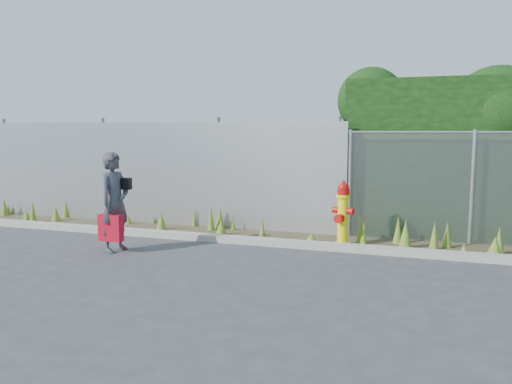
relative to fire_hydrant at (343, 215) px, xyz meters
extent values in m
plane|color=#39393C|center=(-1.06, -2.15, -0.56)|extent=(80.00, 80.00, 0.00)
cube|color=gray|center=(-1.06, -0.35, -0.50)|extent=(16.00, 0.22, 0.12)
cube|color=#413725|center=(-1.06, 0.25, -0.56)|extent=(16.00, 1.20, 0.01)
cone|color=#4E7122|center=(-2.30, 0.63, -0.42)|extent=(0.09, 0.09, 0.29)
cone|color=#4E7122|center=(-6.81, 0.08, -0.32)|extent=(0.15, 0.15, 0.49)
cone|color=#4E7122|center=(-2.62, 0.69, -0.34)|extent=(0.20, 0.20, 0.45)
cone|color=#4E7122|center=(-3.71, 0.23, -0.38)|extent=(0.21, 0.21, 0.37)
cone|color=#4E7122|center=(0.35, 0.16, -0.35)|extent=(0.13, 0.13, 0.43)
cone|color=#4E7122|center=(1.74, 0.37, -0.33)|extent=(0.18, 0.18, 0.46)
cone|color=#4E7122|center=(-6.52, 0.81, -0.36)|extent=(0.19, 0.19, 0.41)
cone|color=#4E7122|center=(-7.10, 0.20, -0.45)|extent=(0.18, 0.18, 0.22)
cone|color=#4E7122|center=(-2.36, 0.13, -0.41)|extent=(0.23, 0.23, 0.32)
cone|color=#4E7122|center=(0.27, 0.26, -0.30)|extent=(0.12, 0.12, 0.53)
cone|color=#4E7122|center=(1.53, 0.15, -0.31)|extent=(0.16, 0.16, 0.50)
cone|color=#4E7122|center=(1.06, 0.10, -0.31)|extent=(0.23, 0.23, 0.50)
cone|color=#4E7122|center=(0.92, 0.44, -0.31)|extent=(0.18, 0.18, 0.51)
cone|color=#4E7122|center=(-6.43, 0.35, -0.39)|extent=(0.20, 0.20, 0.34)
cone|color=#4E7122|center=(-8.09, 0.57, -0.36)|extent=(0.20, 0.20, 0.41)
cone|color=#4E7122|center=(1.98, -0.16, -0.46)|extent=(0.18, 0.18, 0.21)
cone|color=#4E7122|center=(-4.71, 0.56, -0.46)|extent=(0.18, 0.18, 0.20)
cone|color=#4E7122|center=(-8.15, 0.73, -0.44)|extent=(0.13, 0.13, 0.26)
cone|color=#4E7122|center=(-2.72, 0.49, -0.29)|extent=(0.14, 0.14, 0.55)
cone|color=#4E7122|center=(-3.23, 0.76, -0.36)|extent=(0.08, 0.08, 0.40)
cone|color=#4E7122|center=(2.53, 0.16, -0.33)|extent=(0.18, 0.18, 0.46)
cone|color=#4E7122|center=(2.46, 0.12, -0.41)|extent=(0.24, 0.24, 0.30)
cone|color=#4E7122|center=(-1.45, -0.08, -0.34)|extent=(0.14, 0.14, 0.45)
cone|color=#4E7122|center=(-4.20, 0.76, -0.47)|extent=(0.08, 0.08, 0.19)
cone|color=#4E7122|center=(-0.56, 0.03, -0.47)|extent=(0.23, 0.23, 0.18)
cube|color=#A9AAB0|center=(-4.31, 0.85, 0.54)|extent=(8.50, 0.08, 2.20)
cylinder|color=gray|center=(-8.36, 0.97, 0.59)|extent=(0.10, 0.10, 2.30)
cylinder|color=gray|center=(-5.56, 0.97, 0.59)|extent=(0.10, 0.10, 2.30)
cylinder|color=gray|center=(-2.76, 0.97, 0.59)|extent=(0.10, 0.10, 2.30)
cylinder|color=gray|center=(-0.26, 0.97, 0.59)|extent=(0.10, 0.10, 2.30)
cylinder|color=gray|center=(-0.01, 0.85, 0.46)|extent=(0.07, 0.07, 2.05)
cylinder|color=gray|center=(2.14, 0.85, 0.46)|extent=(0.07, 0.07, 2.05)
sphere|color=black|center=(0.25, 1.83, 2.06)|extent=(1.35, 1.35, 1.35)
sphere|color=black|center=(0.93, 1.80, 1.81)|extent=(1.25, 1.25, 1.25)
sphere|color=black|center=(1.74, 2.14, 1.77)|extent=(1.41, 1.41, 1.41)
sphere|color=black|center=(2.61, 1.89, 1.77)|extent=(1.84, 1.84, 1.84)
cylinder|color=yellow|center=(0.00, 0.01, -0.53)|extent=(0.29, 0.29, 0.06)
cylinder|color=yellow|center=(0.00, 0.01, -0.13)|extent=(0.18, 0.18, 0.87)
cylinder|color=yellow|center=(0.00, 0.01, 0.33)|extent=(0.25, 0.25, 0.05)
cylinder|color=#B20F0A|center=(0.00, 0.01, 0.40)|extent=(0.22, 0.22, 0.10)
sphere|color=#B20F0A|center=(0.00, 0.01, 0.47)|extent=(0.19, 0.19, 0.19)
cylinder|color=#B20F0A|center=(0.00, 0.01, 0.57)|extent=(0.05, 0.05, 0.05)
cylinder|color=#B20F0A|center=(-0.14, 0.01, 0.07)|extent=(0.10, 0.11, 0.11)
cylinder|color=#B20F0A|center=(0.14, 0.01, 0.07)|extent=(0.10, 0.11, 0.11)
cylinder|color=#B20F0A|center=(0.00, -0.14, -0.05)|extent=(0.15, 0.12, 0.15)
imported|color=#0F5B63|center=(-3.59, -1.55, 0.27)|extent=(0.49, 0.67, 1.68)
cube|color=#AD0925|center=(-3.59, -1.69, -0.14)|extent=(0.40, 0.15, 0.45)
cylinder|color=#AD0925|center=(-3.59, -1.69, 0.16)|extent=(0.19, 0.02, 0.02)
cube|color=black|center=(-3.49, -1.43, 0.58)|extent=(0.26, 0.11, 0.20)
camera|label=1|loc=(1.26, -8.66, 1.48)|focal=35.00mm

